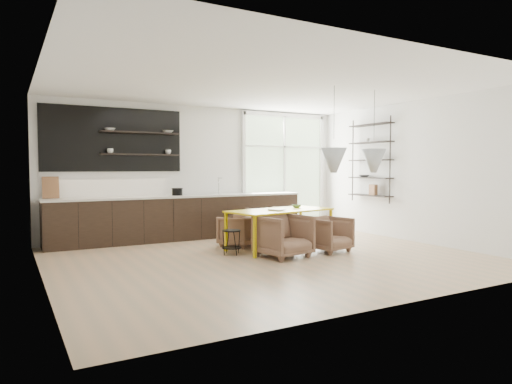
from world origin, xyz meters
name	(u,v)px	position (x,y,z in m)	size (l,w,h in m)	color
room	(267,171)	(0.58, 1.10, 1.46)	(7.02, 6.01, 2.91)	tan
kitchen_run	(178,211)	(-0.69, 2.69, 0.60)	(5.54, 0.69, 2.75)	black
right_shelving	(371,162)	(3.36, 1.17, 1.65)	(0.26, 1.22, 1.90)	black
dining_table	(280,212)	(0.63, 0.67, 0.69)	(2.16, 1.28, 0.74)	#D9BD08
armchair_back_left	(239,231)	(0.05, 1.28, 0.30)	(0.64, 0.66, 0.60)	brown
armchair_back_right	(270,224)	(0.92, 1.56, 0.35)	(0.75, 0.78, 0.71)	brown
armchair_front_left	(284,236)	(0.22, -0.08, 0.37)	(0.78, 0.81, 0.73)	brown
armchair_front_right	(329,234)	(1.23, -0.03, 0.32)	(0.68, 0.70, 0.63)	brown
wire_stool	(231,239)	(-0.45, 0.57, 0.28)	(0.34, 0.34, 0.43)	black
table_book	(273,210)	(0.37, 0.53, 0.75)	(0.21, 0.29, 0.03)	white
table_bowl	(297,206)	(1.13, 0.87, 0.77)	(0.18, 0.18, 0.06)	#5B8653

